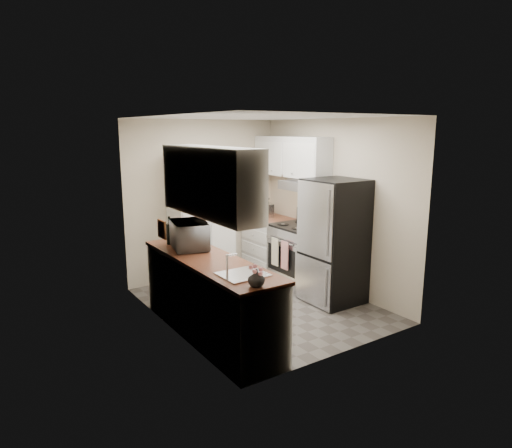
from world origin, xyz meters
name	(u,v)px	position (x,y,z in m)	size (l,w,h in m)	color
ground	(260,305)	(0.00, 0.00, 0.00)	(3.20, 3.20, 0.00)	#56514C
room_shell	(260,187)	(-0.02, -0.01, 1.63)	(2.64, 3.24, 2.52)	beige
pantry_cabinet	(201,219)	(-0.20, 1.32, 1.00)	(0.90, 0.55, 2.00)	silver
base_cabinet_left	(210,299)	(-0.99, -0.43, 0.44)	(0.60, 2.30, 0.88)	silver
countertop_left	(209,260)	(-0.99, -0.43, 0.90)	(0.63, 2.33, 0.04)	brown
base_cabinet_right	(269,246)	(0.99, 1.19, 0.44)	(0.60, 0.80, 0.88)	silver
countertop_right	(269,219)	(0.99, 1.19, 0.90)	(0.63, 0.83, 0.04)	brown
electric_range	(299,254)	(0.97, 0.39, 0.48)	(0.71, 0.78, 1.13)	#B7B7BC
refrigerator	(334,241)	(0.94, -0.41, 0.85)	(0.70, 0.72, 1.70)	#B7B7BC
microwave	(189,235)	(-0.97, 0.11, 1.09)	(0.60, 0.41, 0.33)	#AAAAAE
wine_bottle	(169,232)	(-1.09, 0.44, 1.08)	(0.08, 0.08, 0.33)	black
flower_vase	(256,278)	(-1.07, -1.51, 1.00)	(0.16, 0.16, 0.17)	silver
cutting_board	(181,230)	(-0.86, 0.58, 1.05)	(0.02, 0.21, 0.26)	#3C8444
toaster_oven	(262,210)	(0.95, 1.34, 1.03)	(0.31, 0.39, 0.23)	silver
fruit_basket	(262,199)	(0.95, 1.36, 1.20)	(0.27, 0.27, 0.11)	#ED450B
kitchen_mat	(244,290)	(0.13, 0.62, 0.01)	(0.46, 0.74, 0.01)	beige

